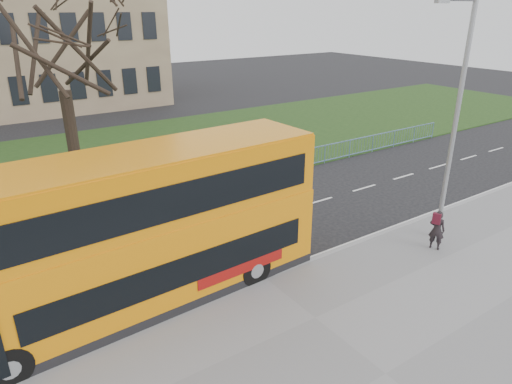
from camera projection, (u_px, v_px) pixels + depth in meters
ground at (239, 260)px, 16.40m from camera, size 120.00×120.00×0.00m
pavement at (385, 375)px, 11.19m from camera, size 80.00×10.50×0.12m
kerb at (264, 278)px, 15.18m from camera, size 80.00×0.20×0.14m
grass_verge at (113, 158)px, 27.37m from camera, size 80.00×15.40×0.08m
guard_railing at (164, 190)px, 21.26m from camera, size 40.00×0.12×1.10m
bare_tree at (62, 70)px, 20.32m from camera, size 8.11×8.11×11.59m
yellow_bus at (140, 229)px, 13.15m from camera, size 11.32×3.19×4.69m
pedestrian at (437, 230)px, 16.71m from camera, size 0.56×0.66×1.52m
street_lamp at (454, 118)px, 16.04m from camera, size 1.82×0.40×8.62m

